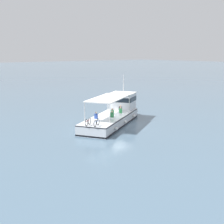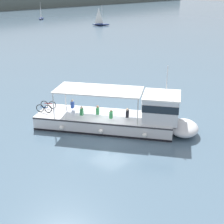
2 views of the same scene
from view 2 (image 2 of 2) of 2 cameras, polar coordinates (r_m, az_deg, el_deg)
ground_plane at (r=25.23m, az=-0.47°, el=-3.61°), size 400.00×400.00×0.00m
ferry_main at (r=25.36m, az=2.24°, el=-0.98°), size 9.19×12.49×5.32m
sailboat_mid_channel at (r=112.16m, az=-12.38°, el=15.97°), size 4.30×4.47×5.40m
sailboat_off_stern at (r=92.80m, az=-2.00°, el=15.33°), size 4.20×4.55×5.40m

